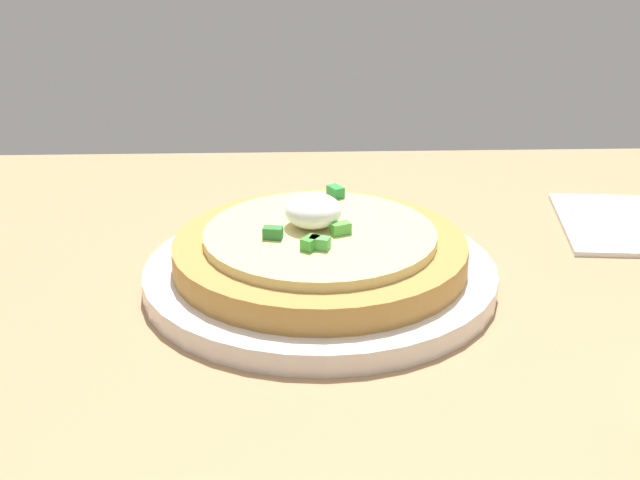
# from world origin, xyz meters

# --- Properties ---
(dining_table) EXTENTS (1.16, 0.65, 0.03)m
(dining_table) POSITION_xyz_m (0.00, 0.00, 0.02)
(dining_table) COLOR #A47E55
(dining_table) RESTS_ON ground
(plate) EXTENTS (0.24, 0.24, 0.02)m
(plate) POSITION_xyz_m (0.01, -0.03, 0.04)
(plate) COLOR silver
(plate) RESTS_ON dining_table
(pizza) EXTENTS (0.20, 0.20, 0.05)m
(pizza) POSITION_xyz_m (0.01, -0.03, 0.06)
(pizza) COLOR #B58440
(pizza) RESTS_ON plate
(napkin) EXTENTS (0.13, 0.13, 0.00)m
(napkin) POSITION_xyz_m (-0.24, -0.13, 0.03)
(napkin) COLOR white
(napkin) RESTS_ON dining_table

